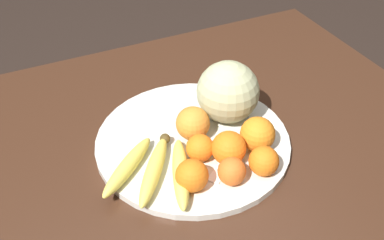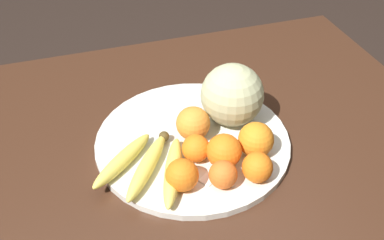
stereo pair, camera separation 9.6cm
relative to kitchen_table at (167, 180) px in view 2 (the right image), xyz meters
name	(u,v)px [view 2 (the right image)]	position (x,y,z in m)	size (l,w,h in m)	color
kitchen_table	(167,180)	(0.00, 0.00, 0.00)	(1.33, 0.94, 0.73)	#3D2316
fruit_bowl	(192,140)	(0.06, 0.00, 0.11)	(0.43, 0.43, 0.02)	silver
melon	(232,95)	(0.17, 0.04, 0.18)	(0.14, 0.14, 0.14)	#B2B789
banana_bunch	(148,165)	(-0.05, -0.07, 0.13)	(0.22, 0.23, 0.03)	#473819
orange_front_left	(223,175)	(0.08, -0.15, 0.14)	(0.06, 0.06, 0.06)	orange
orange_front_right	(183,175)	(0.00, -0.13, 0.15)	(0.07, 0.07, 0.07)	orange
orange_mid_center	(196,148)	(0.05, -0.06, 0.14)	(0.06, 0.06, 0.06)	orange
orange_back_left	(256,140)	(0.17, -0.08, 0.15)	(0.07, 0.07, 0.07)	orange
orange_back_right	(257,167)	(0.15, -0.15, 0.14)	(0.06, 0.06, 0.06)	orange
orange_top_small	(193,123)	(0.07, 0.01, 0.15)	(0.07, 0.07, 0.07)	orange
orange_side_extra	(224,151)	(0.10, -0.09, 0.15)	(0.07, 0.07, 0.07)	orange
produce_tag	(214,172)	(0.07, -0.11, 0.11)	(0.08, 0.07, 0.00)	white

